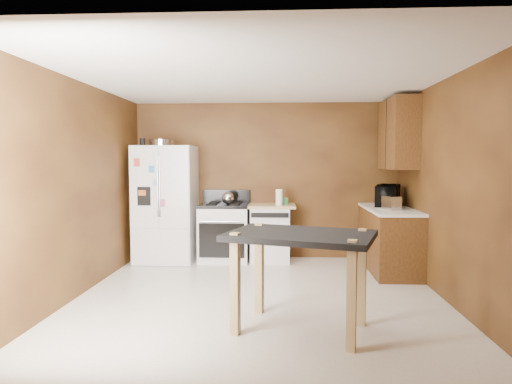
# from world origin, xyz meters

# --- Properties ---
(floor) EXTENTS (4.50, 4.50, 0.00)m
(floor) POSITION_xyz_m (0.00, 0.00, 0.00)
(floor) COLOR silver
(floor) RESTS_ON ground
(ceiling) EXTENTS (4.50, 4.50, 0.00)m
(ceiling) POSITION_xyz_m (0.00, 0.00, 2.50)
(ceiling) COLOR white
(ceiling) RESTS_ON ground
(wall_back) EXTENTS (4.20, 0.00, 4.20)m
(wall_back) POSITION_xyz_m (0.00, 2.25, 1.25)
(wall_back) COLOR brown
(wall_back) RESTS_ON ground
(wall_front) EXTENTS (4.20, 0.00, 4.20)m
(wall_front) POSITION_xyz_m (0.00, -2.25, 1.25)
(wall_front) COLOR brown
(wall_front) RESTS_ON ground
(wall_left) EXTENTS (0.00, 4.50, 4.50)m
(wall_left) POSITION_xyz_m (-2.10, 0.00, 1.25)
(wall_left) COLOR brown
(wall_left) RESTS_ON ground
(wall_right) EXTENTS (0.00, 4.50, 4.50)m
(wall_right) POSITION_xyz_m (2.10, 0.00, 1.25)
(wall_right) COLOR brown
(wall_right) RESTS_ON ground
(roasting_pan) EXTENTS (0.39, 0.39, 0.10)m
(roasting_pan) POSITION_xyz_m (-1.59, 1.85, 1.85)
(roasting_pan) COLOR silver
(roasting_pan) RESTS_ON refrigerator
(pen_cup) EXTENTS (0.08, 0.08, 0.11)m
(pen_cup) POSITION_xyz_m (-1.86, 1.73, 1.86)
(pen_cup) COLOR black
(pen_cup) RESTS_ON refrigerator
(kettle) EXTENTS (0.19, 0.19, 0.19)m
(kettle) POSITION_xyz_m (-0.57, 1.84, 1.00)
(kettle) COLOR silver
(kettle) RESTS_ON gas_range
(paper_towel) EXTENTS (0.11, 0.11, 0.25)m
(paper_towel) POSITION_xyz_m (0.22, 1.82, 1.01)
(paper_towel) COLOR white
(paper_towel) RESTS_ON dishwasher
(green_canister) EXTENTS (0.13, 0.13, 0.11)m
(green_canister) POSITION_xyz_m (0.31, 1.97, 0.94)
(green_canister) COLOR #3EA360
(green_canister) RESTS_ON dishwasher
(toaster) EXTENTS (0.23, 0.29, 0.19)m
(toaster) POSITION_xyz_m (1.76, 1.21, 0.99)
(toaster) COLOR silver
(toaster) RESTS_ON right_cabinets
(microwave) EXTENTS (0.53, 0.62, 0.29)m
(microwave) POSITION_xyz_m (1.82, 1.69, 1.05)
(microwave) COLOR black
(microwave) RESTS_ON right_cabinets
(refrigerator) EXTENTS (0.90, 0.80, 1.80)m
(refrigerator) POSITION_xyz_m (-1.55, 1.86, 0.90)
(refrigerator) COLOR white
(refrigerator) RESTS_ON ground
(gas_range) EXTENTS (0.76, 0.68, 1.10)m
(gas_range) POSITION_xyz_m (-0.64, 1.92, 0.46)
(gas_range) COLOR white
(gas_range) RESTS_ON ground
(dishwasher) EXTENTS (0.78, 0.63, 0.89)m
(dishwasher) POSITION_xyz_m (0.08, 1.95, 0.45)
(dishwasher) COLOR white
(dishwasher) RESTS_ON ground
(right_cabinets) EXTENTS (0.63, 1.58, 2.45)m
(right_cabinets) POSITION_xyz_m (1.84, 1.48, 0.91)
(right_cabinets) COLOR brown
(right_cabinets) RESTS_ON ground
(island) EXTENTS (1.50, 1.21, 0.93)m
(island) POSITION_xyz_m (0.43, -0.95, 0.78)
(island) COLOR black
(island) RESTS_ON ground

